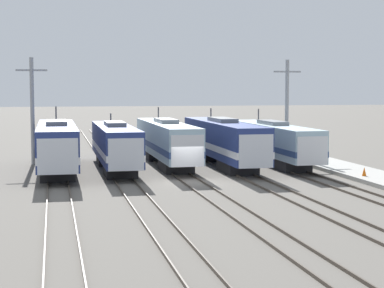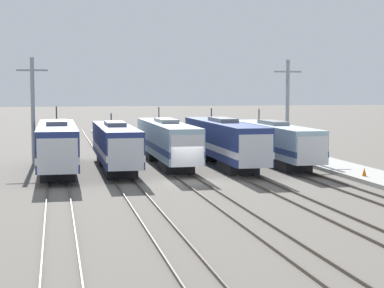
% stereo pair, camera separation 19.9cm
% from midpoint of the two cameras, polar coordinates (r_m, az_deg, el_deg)
% --- Properties ---
extents(ground_plane, '(400.00, 400.00, 0.00)m').
position_cam_midpoint_polar(ground_plane, '(47.12, 0.05, -3.39)').
color(ground_plane, '#666059').
extents(rail_pair_far_left, '(1.50, 120.00, 0.15)m').
position_cam_midpoint_polar(rail_pair_far_left, '(46.08, -11.70, -3.59)').
color(rail_pair_far_left, '#4C4238').
rests_on(rail_pair_far_left, ground_plane).
extents(rail_pair_center_left, '(1.51, 120.00, 0.15)m').
position_cam_midpoint_polar(rail_pair_center_left, '(46.35, -5.76, -3.46)').
color(rail_pair_center_left, '#4C4238').
rests_on(rail_pair_center_left, ground_plane).
extents(rail_pair_center, '(1.51, 120.00, 0.15)m').
position_cam_midpoint_polar(rail_pair_center, '(47.10, 0.05, -3.30)').
color(rail_pair_center, '#4C4238').
rests_on(rail_pair_center, ground_plane).
extents(rail_pair_center_right, '(1.51, 120.00, 0.15)m').
position_cam_midpoint_polar(rail_pair_center_right, '(48.32, 5.62, -3.11)').
color(rail_pair_center_right, '#4C4238').
rests_on(rail_pair_center_right, ground_plane).
extents(rail_pair_far_right, '(1.50, 120.00, 0.15)m').
position_cam_midpoint_polar(rail_pair_far_right, '(49.98, 10.86, -2.91)').
color(rail_pair_far_right, '#4C4238').
rests_on(rail_pair_far_right, ground_plane).
extents(locomotive_far_left, '(3.06, 17.83, 5.29)m').
position_cam_midpoint_polar(locomotive_far_left, '(53.12, -11.79, -0.18)').
color(locomotive_far_left, black).
rests_on(locomotive_far_left, ground_plane).
extents(locomotive_center_left, '(2.84, 16.74, 4.63)m').
position_cam_midpoint_polar(locomotive_center_left, '(53.74, -6.68, -0.13)').
color(locomotive_center_left, black).
rests_on(locomotive_center_left, ground_plane).
extents(locomotive_center, '(2.80, 18.90, 5.07)m').
position_cam_midpoint_polar(locomotive_center, '(56.79, -2.10, 0.21)').
color(locomotive_center, '#232326').
rests_on(locomotive_center, ground_plane).
extents(locomotive_center_right, '(2.91, 19.33, 4.97)m').
position_cam_midpoint_polar(locomotive_center_right, '(56.34, 2.97, 0.22)').
color(locomotive_center_right, black).
rests_on(locomotive_center_right, ground_plane).
extents(locomotive_far_right, '(2.75, 18.52, 4.88)m').
position_cam_midpoint_polar(locomotive_far_right, '(58.06, 7.46, 0.17)').
color(locomotive_far_right, '#232326').
rests_on(locomotive_far_right, ground_plane).
extents(catenary_tower_left, '(2.76, 0.36, 9.62)m').
position_cam_midpoint_polar(catenary_tower_left, '(59.32, -13.87, 3.04)').
color(catenary_tower_left, gray).
rests_on(catenary_tower_left, ground_plane).
extents(catenary_tower_right, '(2.76, 0.36, 9.62)m').
position_cam_midpoint_polar(catenary_tower_right, '(63.34, 8.57, 3.25)').
color(catenary_tower_right, gray).
rests_on(catenary_tower_right, ground_plane).
extents(platform, '(4.00, 120.00, 0.31)m').
position_cam_midpoint_polar(platform, '(51.78, 15.25, -2.63)').
color(platform, '#A8A59E').
rests_on(platform, ground_plane).
extents(traffic_cone, '(0.33, 0.33, 0.66)m').
position_cam_midpoint_polar(traffic_cone, '(49.70, 15.18, -2.38)').
color(traffic_cone, orange).
rests_on(traffic_cone, platform).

